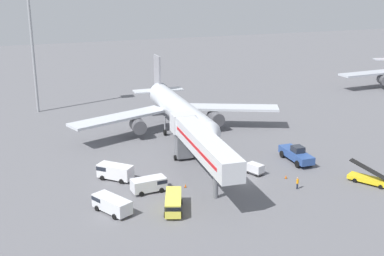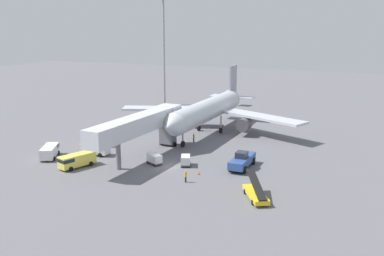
% 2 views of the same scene
% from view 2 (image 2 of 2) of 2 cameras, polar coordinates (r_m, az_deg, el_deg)
% --- Properties ---
extents(ground_plane, '(300.00, 300.00, 0.00)m').
position_cam_2_polar(ground_plane, '(67.23, -3.64, -4.87)').
color(ground_plane, slate).
extents(airplane_at_gate, '(38.64, 35.68, 12.03)m').
position_cam_2_polar(airplane_at_gate, '(86.64, 2.23, 2.36)').
color(airplane_at_gate, silver).
rests_on(airplane_at_gate, ground).
extents(jet_bridge, '(4.36, 23.01, 7.14)m').
position_cam_2_polar(jet_bridge, '(70.14, -6.48, 0.41)').
color(jet_bridge, silver).
rests_on(jet_bridge, ground).
extents(pushback_tug, '(2.54, 7.04, 2.58)m').
position_cam_2_polar(pushback_tug, '(66.16, 6.47, -4.16)').
color(pushback_tug, '#2D4C8E').
rests_on(pushback_tug, ground).
extents(belt_loader_truck, '(4.66, 5.96, 2.94)m').
position_cam_2_polar(belt_loader_truck, '(55.18, 8.22, -8.29)').
color(belt_loader_truck, yellow).
rests_on(belt_loader_truck, ground).
extents(service_van_outer_right, '(4.96, 4.84, 2.15)m').
position_cam_2_polar(service_van_outer_right, '(80.34, -11.96, -1.21)').
color(service_van_outer_right, white).
rests_on(service_van_outer_right, ground).
extents(service_van_rear_right, '(3.62, 5.90, 2.01)m').
position_cam_2_polar(service_van_rear_right, '(68.23, -14.71, -4.00)').
color(service_van_rear_right, '#E5DB4C').
rests_on(service_van_rear_right, ground).
extents(service_van_mid_left, '(4.29, 5.64, 1.91)m').
position_cam_2_polar(service_van_mid_left, '(74.45, -17.86, -2.81)').
color(service_van_mid_left, silver).
rests_on(service_van_mid_left, ground).
extents(service_van_near_center, '(4.71, 2.65, 1.88)m').
position_cam_2_polar(service_van_near_center, '(73.96, -12.25, -2.59)').
color(service_van_near_center, silver).
rests_on(service_van_near_center, ground).
extents(baggage_cart_near_left, '(2.83, 2.33, 1.58)m').
position_cam_2_polar(baggage_cart_near_left, '(67.76, -4.88, -3.98)').
color(baggage_cart_near_left, '#38383D').
rests_on(baggage_cart_near_left, ground).
extents(baggage_cart_far_left, '(2.15, 2.69, 1.56)m').
position_cam_2_polar(baggage_cart_far_left, '(66.86, -0.83, -4.18)').
color(baggage_cart_far_left, '#38383D').
rests_on(baggage_cart_far_left, ground).
extents(ground_crew_worker_foreground, '(0.31, 0.31, 1.64)m').
position_cam_2_polar(ground_crew_worker_foreground, '(60.04, -0.83, -6.22)').
color(ground_crew_worker_foreground, '#1E2333').
rests_on(ground_crew_worker_foreground, ground).
extents(ground_crew_worker_midground, '(0.41, 0.41, 1.65)m').
position_cam_2_polar(ground_crew_worker_midground, '(79.97, 0.22, -1.24)').
color(ground_crew_worker_midground, '#1E2333').
rests_on(ground_crew_worker_midground, ground).
extents(safety_cone_alpha, '(0.33, 0.33, 0.52)m').
position_cam_2_polar(safety_cone_alpha, '(63.26, 0.87, -5.79)').
color(safety_cone_alpha, black).
rests_on(safety_cone_alpha, ground).
extents(safety_cone_bravo, '(0.33, 0.33, 0.51)m').
position_cam_2_polar(safety_cone_bravo, '(71.23, -9.21, -3.76)').
color(safety_cone_bravo, black).
rests_on(safety_cone_bravo, ground).
extents(apron_light_mast, '(2.40, 2.40, 28.46)m').
position_cam_2_polar(apron_light_mast, '(116.53, -3.68, 12.51)').
color(apron_light_mast, '#93969B').
rests_on(apron_light_mast, ground).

